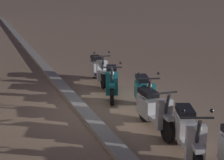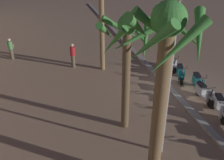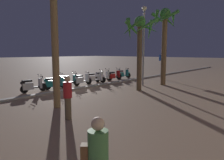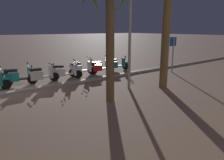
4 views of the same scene
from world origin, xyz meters
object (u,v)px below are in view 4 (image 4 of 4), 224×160
scooter_white_gap_after_mid (64,72)px  palm_tree_mid_walkway (110,6)px  scooter_silver_far_back (41,75)px  street_lamp (130,10)px  scooter_white_mid_rear (80,69)px  scooter_teal_second_in_line (18,76)px  crossing_sign (173,50)px  scooter_teal_last_in_row (116,64)px  scooter_red_tail_end (100,67)px

scooter_white_gap_after_mid → palm_tree_mid_walkway: size_ratio=0.35×
scooter_silver_far_back → street_lamp: bearing=129.2°
scooter_white_mid_rear → scooter_teal_second_in_line: (3.80, -0.05, -0.00)m
scooter_white_gap_after_mid → street_lamp: bearing=114.1°
palm_tree_mid_walkway → street_lamp: (-1.94, -0.94, 0.01)m
street_lamp → crossing_sign: bearing=-166.5°
palm_tree_mid_walkway → crossing_sign: bearing=-163.0°
scooter_silver_far_back → street_lamp: 5.94m
scooter_white_mid_rear → scooter_white_gap_after_mid: 1.29m
scooter_teal_last_in_row → scooter_teal_second_in_line: bearing=-0.2°
street_lamp → scooter_white_mid_rear: bearing=-83.8°
scooter_red_tail_end → scooter_teal_second_in_line: bearing=-2.1°
palm_tree_mid_walkway → street_lamp: bearing=-154.2°
crossing_sign → palm_tree_mid_walkway: palm_tree_mid_walkway is taller
scooter_teal_last_in_row → palm_tree_mid_walkway: palm_tree_mid_walkway is taller
street_lamp → scooter_silver_far_back: bearing=-50.8°
palm_tree_mid_walkway → street_lamp: size_ratio=0.82×
scooter_white_gap_after_mid → scooter_teal_second_in_line: (2.54, -0.33, 0.00)m
scooter_teal_last_in_row → palm_tree_mid_walkway: size_ratio=0.34×
scooter_white_mid_rear → scooter_white_gap_after_mid: size_ratio=1.04×
scooter_silver_far_back → scooter_teal_last_in_row: bearing=-176.8°
scooter_white_mid_rear → scooter_silver_far_back: 2.68m
crossing_sign → street_lamp: 5.76m
scooter_silver_far_back → scooter_teal_second_in_line: bearing=-16.7°
scooter_white_mid_rear → scooter_silver_far_back: scooter_white_mid_rear is taller
scooter_teal_second_in_line → street_lamp: street_lamp is taller
scooter_white_mid_rear → street_lamp: street_lamp is taller
scooter_red_tail_end → palm_tree_mid_walkway: (2.96, 4.90, 3.33)m
scooter_teal_last_in_row → scooter_teal_second_in_line: (6.77, -0.03, 0.01)m
scooter_red_tail_end → palm_tree_mid_walkway: bearing=58.9°
scooter_teal_last_in_row → scooter_white_mid_rear: 2.97m
scooter_teal_last_in_row → scooter_white_mid_rear: scooter_white_mid_rear is taller
scooter_silver_far_back → crossing_sign: (-8.24, 2.58, 1.05)m
scooter_red_tail_end → crossing_sign: crossing_sign is taller
scooter_red_tail_end → scooter_white_mid_rear: (1.46, -0.14, 0.02)m
scooter_silver_far_back → scooter_teal_second_in_line: (1.14, -0.34, 0.01)m
crossing_sign → scooter_red_tail_end: bearing=-33.4°
scooter_red_tail_end → street_lamp: bearing=75.6°
scooter_red_tail_end → scooter_silver_far_back: scooter_red_tail_end is taller
scooter_silver_far_back → palm_tree_mid_walkway: (-1.16, 4.75, 3.32)m
scooter_teal_second_in_line → crossing_sign: (-9.38, 2.92, 1.04)m
scooter_white_mid_rear → street_lamp: bearing=96.2°
crossing_sign → street_lamp: street_lamp is taller
scooter_white_gap_after_mid → scooter_silver_far_back: scooter_white_gap_after_mid is taller
scooter_red_tail_end → scooter_teal_second_in_line: same height
palm_tree_mid_walkway → street_lamp: 2.16m
scooter_red_tail_end → scooter_silver_far_back: 4.12m
scooter_red_tail_end → scooter_white_mid_rear: same height
scooter_white_gap_after_mid → palm_tree_mid_walkway: 5.80m
scooter_silver_far_back → scooter_teal_second_in_line: 1.19m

